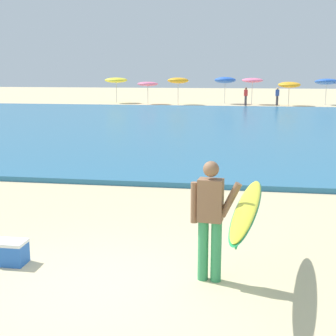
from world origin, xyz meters
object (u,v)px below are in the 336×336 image
beach_umbrella_0 (116,80)px  beach_umbrella_2 (178,81)px  beach_umbrella_4 (252,80)px  beachgoer_near_row_mid (277,96)px  surfer_with_board (228,212)px  beach_umbrella_3 (225,80)px  beach_umbrella_1 (148,84)px  beach_umbrella_5 (289,85)px  cooler_box (10,252)px  beach_umbrella_6 (327,82)px  beachgoer_near_row_left (246,96)px

beach_umbrella_0 → beach_umbrella_2: 6.20m
beach_umbrella_4 → beachgoer_near_row_mid: beach_umbrella_4 is taller
surfer_with_board → beach_umbrella_3: beach_umbrella_3 is taller
beach_umbrella_3 → beachgoer_near_row_mid: (4.61, -1.59, -1.30)m
surfer_with_board → beach_umbrella_1: bearing=103.3°
beach_umbrella_3 → beach_umbrella_5: beach_umbrella_3 is taller
surfer_with_board → beach_umbrella_0: 39.41m
beach_umbrella_4 → beachgoer_near_row_mid: bearing=-27.9°
beach_umbrella_0 → beachgoer_near_row_mid: bearing=-4.5°
beach_umbrella_0 → cooler_box: size_ratio=4.85×
surfer_with_board → beach_umbrella_1: beach_umbrella_1 is taller
beach_umbrella_0 → beach_umbrella_6: (19.05, 0.43, -0.08)m
beach_umbrella_0 → beach_umbrella_2: beach_umbrella_2 is taller
beach_umbrella_6 → beachgoer_near_row_mid: bearing=-159.7°
beach_umbrella_0 → cooler_box: 38.45m
beach_umbrella_4 → surfer_with_board: bearing=-91.1°
beach_umbrella_3 → beach_umbrella_4: (2.44, -0.45, 0.00)m
beach_umbrella_2 → beach_umbrella_3: bearing=23.3°
beachgoer_near_row_left → beach_umbrella_3: bearing=130.6°
beach_umbrella_2 → beach_umbrella_4: 6.66m
beach_umbrella_2 → beachgoer_near_row_left: 6.14m
beach_umbrella_4 → cooler_box: size_ratio=4.87×
beach_umbrella_4 → beach_umbrella_3: bearing=169.7°
beach_umbrella_0 → beach_umbrella_6: 19.06m
beach_umbrella_3 → surfer_with_board: bearing=-87.4°
surfer_with_board → beach_umbrella_6: 38.69m
beach_umbrella_0 → beachgoer_near_row_mid: 14.84m
beach_umbrella_2 → beach_umbrella_5: size_ratio=1.17×
beach_umbrella_1 → beach_umbrella_5: 12.44m
beach_umbrella_2 → beach_umbrella_5: beach_umbrella_2 is taller
cooler_box → beach_umbrella_0: bearing=102.8°
beach_umbrella_5 → beach_umbrella_0: bearing=175.7°
surfer_with_board → beach_umbrella_3: (-1.72, 38.00, 1.11)m
surfer_with_board → beachgoer_near_row_mid: bearing=85.5°
beach_umbrella_4 → beach_umbrella_6: bearing=3.9°
beach_umbrella_2 → beachgoer_near_row_mid: 8.79m
beach_umbrella_5 → beach_umbrella_2: bearing=-179.1°
beach_umbrella_1 → beach_umbrella_5: (12.44, 0.05, -0.03)m
beach_umbrella_0 → surfer_with_board: bearing=-72.5°
beach_umbrella_2 → cooler_box: beach_umbrella_2 is taller
beach_umbrella_1 → beach_umbrella_3: beach_umbrella_3 is taller
beach_umbrella_1 → beachgoer_near_row_mid: 11.51m
beach_umbrella_1 → beach_umbrella_4: size_ratio=0.85×
beachgoer_near_row_left → beach_umbrella_6: bearing=17.5°
beach_umbrella_1 → beach_umbrella_6: (15.78, 1.66, 0.22)m
beach_umbrella_6 → beach_umbrella_2: bearing=-172.3°
beach_umbrella_0 → beach_umbrella_6: bearing=1.3°
beach_umbrella_0 → beach_umbrella_4: bearing=-0.1°
beach_umbrella_4 → beachgoer_near_row_mid: 2.77m
beach_umbrella_1 → beachgoer_near_row_left: size_ratio=1.29×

